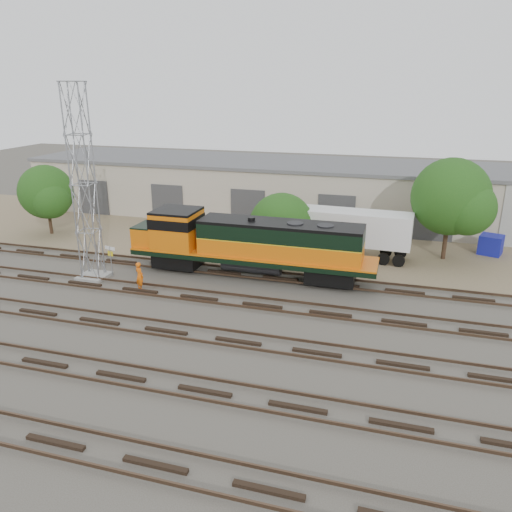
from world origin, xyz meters
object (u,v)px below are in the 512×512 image
(locomotive, at_px, (247,243))
(signal_tower, at_px, (84,188))
(semi_trailer, at_px, (336,227))
(worker, at_px, (140,276))

(locomotive, xyz_separation_m, signal_tower, (-9.84, -3.23, 3.80))
(semi_trailer, bearing_deg, locomotive, -127.52)
(signal_tower, xyz_separation_m, worker, (4.01, -0.94, -5.19))
(signal_tower, distance_m, semi_trailer, 17.94)
(semi_trailer, bearing_deg, worker, -134.20)
(signal_tower, bearing_deg, worker, -13.18)
(worker, bearing_deg, locomotive, -115.54)
(signal_tower, bearing_deg, semi_trailer, 31.60)
(locomotive, bearing_deg, worker, -144.42)
(signal_tower, relative_size, semi_trailer, 1.07)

